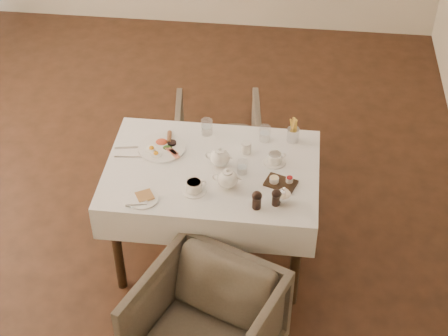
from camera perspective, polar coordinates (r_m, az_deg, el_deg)
table at (r=4.18m, az=-1.00°, el=-1.20°), size 1.28×0.88×0.75m
armchair_near at (r=3.84m, az=-1.53°, el=-13.22°), size 0.92×0.94×0.66m
armchair_far at (r=5.08m, az=-0.50°, el=2.35°), size 0.69×0.70×0.57m
breakfast_plate at (r=4.27m, az=-5.15°, el=1.78°), size 0.29×0.29×0.04m
side_plate at (r=3.92m, az=-6.90°, el=-2.51°), size 0.19×0.18×0.02m
teapot_centre at (r=4.09m, az=-0.36°, el=0.97°), size 0.18×0.15×0.13m
teapot_front at (r=3.94m, az=0.30°, el=-0.81°), size 0.17×0.14×0.13m
creamer at (r=4.20m, az=1.84°, el=1.72°), size 0.07×0.07×0.07m
teacup_near at (r=3.93m, az=-2.50°, el=-1.58°), size 0.14×0.14×0.07m
teacup_far at (r=4.14m, az=4.25°, el=0.78°), size 0.13×0.13×0.07m
glass_left at (r=4.34m, az=-1.44°, el=3.43°), size 0.09×0.09×0.10m
glass_mid at (r=4.05m, az=1.52°, el=0.08°), size 0.07×0.07×0.09m
glass_right at (r=4.30m, az=3.42°, el=2.89°), size 0.09×0.09×0.10m
condiment_board at (r=4.00m, az=4.72°, el=-1.17°), size 0.21×0.17×0.05m
pepper_mill_left at (r=3.82m, az=2.74°, el=-2.66°), size 0.08×0.08×0.12m
pepper_mill_right at (r=3.84m, az=4.35°, el=-2.44°), size 0.06×0.06×0.11m
silver_pot at (r=3.86m, az=4.99°, el=-2.23°), size 0.13×0.11×0.11m
fries_cup at (r=4.29m, az=5.78°, el=3.04°), size 0.08×0.08×0.16m
cutlery_fork at (r=4.29m, az=-7.75°, el=1.69°), size 0.20×0.05×0.00m
cutlery_knife at (r=4.22m, az=-7.94°, el=0.92°), size 0.18×0.03×0.00m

